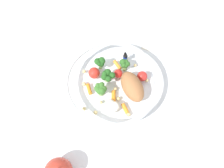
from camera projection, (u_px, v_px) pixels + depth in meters
ground_plane at (111, 86)px, 0.69m from camera, size 2.40×2.40×0.00m
food_container at (114, 84)px, 0.66m from camera, size 0.26×0.26×0.06m
folded_napkin at (164, 34)px, 0.77m from camera, size 0.15×0.12×0.01m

